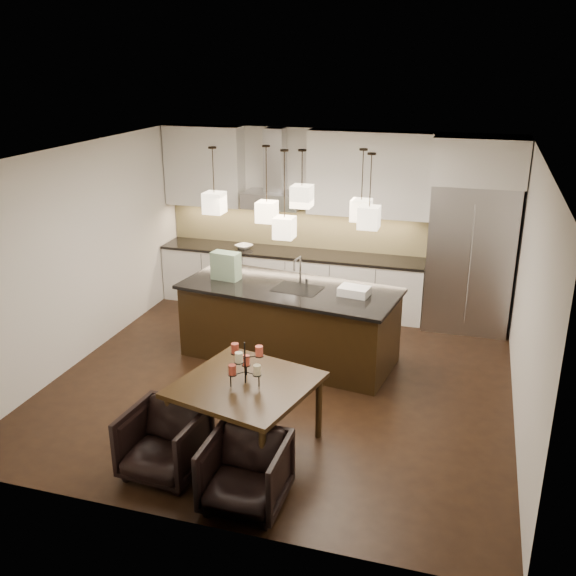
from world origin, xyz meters
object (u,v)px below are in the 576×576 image
(refrigerator, at_px, (470,258))
(island_body, at_px, (289,324))
(dining_table, at_px, (246,415))
(armchair_right, at_px, (245,473))
(armchair_left, at_px, (164,442))

(refrigerator, distance_m, island_body, 2.89)
(dining_table, xyz_separation_m, armchair_right, (0.30, -0.85, -0.04))
(dining_table, distance_m, armchair_left, 0.87)
(island_body, height_order, dining_table, island_body)
(dining_table, relative_size, armchair_right, 1.72)
(refrigerator, distance_m, armchair_right, 5.11)
(island_body, xyz_separation_m, armchair_left, (-0.43, -2.78, -0.14))
(island_body, distance_m, armchair_right, 3.04)
(island_body, height_order, armchair_left, island_body)
(island_body, height_order, armchair_right, island_body)
(island_body, distance_m, armchair_left, 2.81)
(refrigerator, xyz_separation_m, armchair_right, (-1.72, -4.76, -0.74))
(refrigerator, height_order, armchair_right, refrigerator)
(dining_table, distance_m, armchair_right, 0.90)
(refrigerator, xyz_separation_m, dining_table, (-2.03, -3.91, -0.70))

